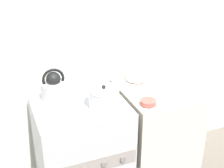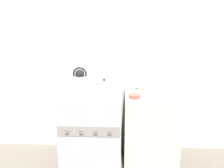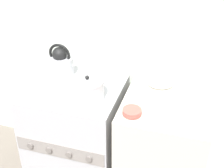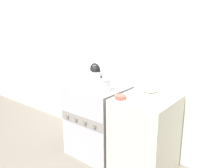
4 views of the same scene
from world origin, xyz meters
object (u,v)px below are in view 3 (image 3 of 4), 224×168
at_px(enamel_bowl, 161,78).
at_px(small_ceramic_bowl, 132,112).
at_px(kettle, 61,64).
at_px(stove, 77,135).
at_px(cooking_pot, 88,89).

xyz_separation_m(enamel_bowl, small_ceramic_bowl, (-0.11, -0.41, -0.02)).
bearing_deg(kettle, small_ceramic_bowl, -26.76).
distance_m(stove, small_ceramic_bowl, 0.67).
height_order(stove, kettle, kettle).
height_order(cooking_pot, enamel_bowl, cooking_pot).
bearing_deg(cooking_pot, enamel_bowl, 38.38).
relative_size(kettle, small_ceramic_bowl, 2.11).
height_order(kettle, enamel_bowl, kettle).
distance_m(stove, cooking_pot, 0.55).
bearing_deg(cooking_pot, stove, 144.93).
xyz_separation_m(cooking_pot, small_ceramic_bowl, (0.31, -0.07, -0.06)).
xyz_separation_m(kettle, enamel_bowl, (0.72, 0.10, -0.06)).
distance_m(enamel_bowl, small_ceramic_bowl, 0.42).
xyz_separation_m(stove, cooking_pot, (0.15, -0.11, 0.51)).
xyz_separation_m(stove, enamel_bowl, (0.57, 0.23, 0.48)).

